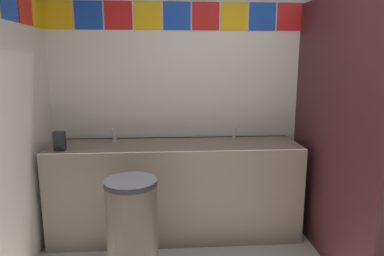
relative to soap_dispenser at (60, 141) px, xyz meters
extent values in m
cube|color=silver|center=(1.81, 0.48, 0.42)|extent=(4.02, 0.08, 2.75)
cube|color=yellow|center=(-0.07, 0.43, 1.07)|extent=(0.25, 0.01, 0.25)
cube|color=#1947B7|center=(0.20, 0.43, 1.07)|extent=(0.25, 0.01, 0.25)
cube|color=red|center=(0.47, 0.43, 1.07)|extent=(0.25, 0.01, 0.25)
cube|color=yellow|center=(0.74, 0.43, 1.07)|extent=(0.25, 0.01, 0.25)
cube|color=#1947B7|center=(1.01, 0.43, 1.07)|extent=(0.25, 0.01, 0.25)
cube|color=red|center=(1.27, 0.43, 1.07)|extent=(0.25, 0.01, 0.25)
cube|color=yellow|center=(1.54, 0.43, 1.07)|extent=(0.25, 0.01, 0.25)
cube|color=#1947B7|center=(1.81, 0.43, 1.07)|extent=(0.25, 0.01, 0.25)
cube|color=red|center=(2.08, 0.43, 1.07)|extent=(0.25, 0.01, 0.25)
cube|color=yellow|center=(2.35, 0.43, 1.07)|extent=(0.25, 0.01, 0.25)
cube|color=#1947B7|center=(2.61, 0.43, 1.07)|extent=(0.25, 0.01, 0.25)
cube|color=red|center=(2.88, 0.43, 1.07)|extent=(0.25, 0.01, 0.25)
cube|color=#1947B7|center=(-0.20, -0.25, 1.07)|extent=(0.01, 0.25, 0.25)
cube|color=red|center=(-0.20, 0.03, 1.07)|extent=(0.01, 0.25, 0.25)
cube|color=yellow|center=(-0.20, 0.30, 1.07)|extent=(0.01, 0.25, 0.25)
cube|color=gray|center=(0.97, 0.16, -0.52)|extent=(2.25, 0.56, 0.88)
cube|color=gray|center=(0.97, 0.42, -0.12)|extent=(2.25, 0.03, 0.08)
cylinder|color=white|center=(0.41, 0.13, -0.13)|extent=(0.34, 0.34, 0.10)
cylinder|color=white|center=(1.54, 0.13, -0.13)|extent=(0.34, 0.34, 0.10)
cylinder|color=silver|center=(0.41, 0.27, -0.05)|extent=(0.04, 0.04, 0.05)
cylinder|color=silver|center=(0.41, 0.22, 0.02)|extent=(0.02, 0.06, 0.09)
cylinder|color=silver|center=(1.54, 0.27, -0.05)|extent=(0.04, 0.04, 0.05)
cylinder|color=silver|center=(1.54, 0.22, 0.02)|extent=(0.02, 0.06, 0.09)
cube|color=black|center=(0.00, 0.00, 0.00)|extent=(0.09, 0.07, 0.16)
cylinder|color=black|center=(0.00, -0.04, -0.06)|extent=(0.02, 0.02, 0.03)
cube|color=#471E23|center=(2.20, -0.28, 0.11)|extent=(0.04, 1.44, 2.14)
cylinder|color=white|center=(2.80, -0.09, -0.76)|extent=(0.38, 0.38, 0.40)
torus|color=white|center=(2.80, -0.09, -0.54)|extent=(0.39, 0.39, 0.05)
cube|color=white|center=(2.80, 0.12, -0.39)|extent=(0.34, 0.17, 0.34)
cylinder|color=brown|center=(0.64, -0.48, -0.59)|extent=(0.38, 0.38, 0.73)
cylinder|color=#262628|center=(0.64, -0.48, -0.21)|extent=(0.39, 0.39, 0.04)
camera|label=1|loc=(0.92, -2.85, 0.66)|focal=31.86mm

